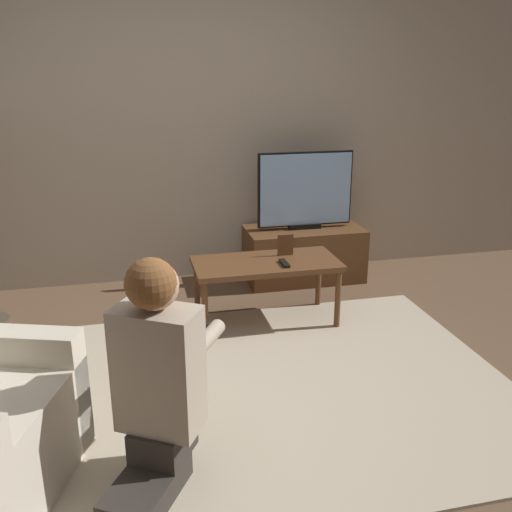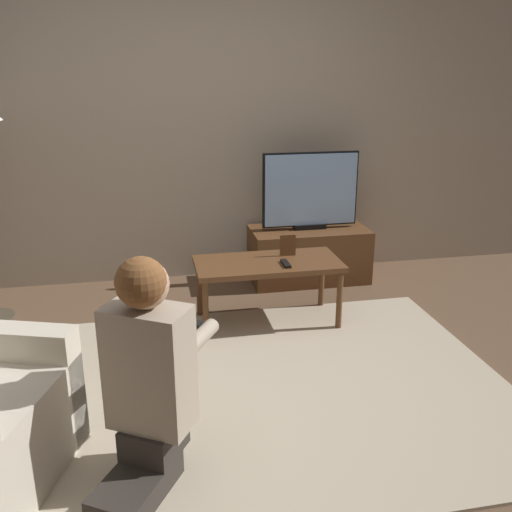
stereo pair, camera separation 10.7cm
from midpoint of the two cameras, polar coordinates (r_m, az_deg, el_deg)
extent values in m
plane|color=brown|center=(3.21, -2.20, -13.52)|extent=(10.00, 10.00, 0.00)
cube|color=tan|center=(4.65, -7.12, 13.41)|extent=(10.00, 0.06, 2.60)
cube|color=#BCAD93|center=(3.21, -2.20, -13.40)|extent=(2.98, 2.10, 0.02)
cube|color=brown|center=(4.74, 4.14, 0.22)|extent=(0.95, 0.47, 0.44)
cube|color=black|center=(4.67, 4.21, 3.01)|extent=(0.26, 0.08, 0.04)
cube|color=black|center=(4.60, 4.27, 6.68)|extent=(0.78, 0.03, 0.60)
cube|color=#8CB2E0|center=(4.60, 4.30, 6.66)|extent=(0.75, 0.04, 0.57)
cube|color=brown|center=(3.84, 0.21, -0.78)|extent=(0.98, 0.47, 0.04)
cylinder|color=brown|center=(3.67, -5.95, -5.64)|extent=(0.04, 0.04, 0.42)
cylinder|color=brown|center=(3.87, 7.39, -4.38)|extent=(0.04, 0.04, 0.42)
cylinder|color=brown|center=(4.02, -6.68, -3.41)|extent=(0.04, 0.04, 0.42)
cylinder|color=brown|center=(4.21, 5.55, -2.37)|extent=(0.04, 0.04, 0.42)
cube|color=#332D28|center=(2.55, -12.15, -21.79)|extent=(0.40, 0.47, 0.11)
cube|color=#332D28|center=(2.58, -10.52, -17.60)|extent=(0.31, 0.32, 0.14)
cube|color=tan|center=(2.40, -10.99, -11.08)|extent=(0.39, 0.35, 0.53)
sphere|color=tan|center=(2.24, -11.56, -2.90)|extent=(0.20, 0.20, 0.20)
sphere|color=brown|center=(2.22, -11.84, -2.72)|extent=(0.20, 0.20, 0.20)
cube|color=black|center=(2.68, -7.24, -6.95)|extent=(0.13, 0.10, 0.04)
cylinder|color=tan|center=(2.54, -6.28, -8.38)|extent=(0.22, 0.29, 0.07)
cylinder|color=tan|center=(2.62, -10.39, -7.67)|extent=(0.22, 0.29, 0.07)
cube|color=brown|center=(3.93, 2.19, 1.11)|extent=(0.11, 0.01, 0.15)
cube|color=black|center=(3.76, 2.04, -0.73)|extent=(0.04, 0.15, 0.02)
camera|label=1|loc=(0.05, -90.89, -0.30)|focal=40.00mm
camera|label=2|loc=(0.05, 89.11, 0.30)|focal=40.00mm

